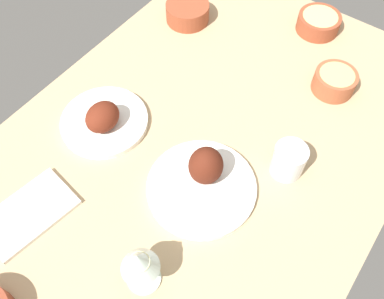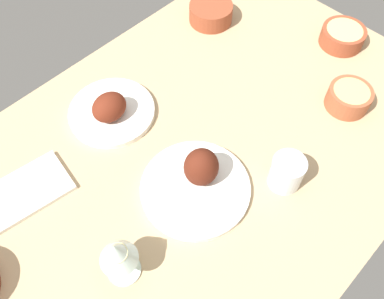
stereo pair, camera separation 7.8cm
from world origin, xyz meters
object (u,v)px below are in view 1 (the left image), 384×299
at_px(bowl_potatoes, 319,22).
at_px(bowl_sauce, 188,11).
at_px(plate_far_side, 203,180).
at_px(wine_glass, 139,263).
at_px(water_tumbler, 289,160).
at_px(plate_near_viewer, 104,120).
at_px(bowl_pasta, 335,81).
at_px(folded_napkin, 29,213).

distance_m(bowl_potatoes, bowl_sauce, 0.39).
relative_size(plate_far_side, bowl_potatoes, 2.02).
height_order(wine_glass, water_tumbler, wine_glass).
relative_size(plate_far_side, bowl_sauce, 1.93).
bearing_deg(plate_near_viewer, wine_glass, -126.14).
xyz_separation_m(plate_far_side, wine_glass, (-0.25, -0.03, 0.07)).
bearing_deg(bowl_pasta, wine_glass, 173.15).
distance_m(plate_near_viewer, bowl_potatoes, 0.70).
bearing_deg(wine_glass, plate_near_viewer, 53.86).
relative_size(wine_glass, water_tumbler, 1.69).
bearing_deg(plate_near_viewer, bowl_potatoes, -22.88).
distance_m(plate_far_side, folded_napkin, 0.40).
distance_m(plate_far_side, bowl_potatoes, 0.64).
bearing_deg(water_tumbler, plate_near_viewer, 109.74).
distance_m(bowl_pasta, bowl_sauce, 0.48).
xyz_separation_m(bowl_potatoes, folded_napkin, (-0.93, 0.24, -0.02)).
bearing_deg(water_tumbler, wine_glass, 164.96).
distance_m(bowl_sauce, wine_glass, 0.80).
relative_size(plate_near_viewer, bowl_sauce, 1.69).
bearing_deg(bowl_sauce, water_tumbler, -120.12).
height_order(bowl_sauce, folded_napkin, bowl_sauce).
bearing_deg(water_tumbler, folded_napkin, 137.31).
height_order(plate_near_viewer, bowl_potatoes, plate_near_viewer).
xyz_separation_m(plate_far_side, bowl_pasta, (0.45, -0.11, 0.00)).
xyz_separation_m(bowl_pasta, wine_glass, (-0.70, 0.08, 0.07)).
relative_size(bowl_pasta, wine_glass, 0.80).
xyz_separation_m(wine_glass, water_tumbler, (0.40, -0.11, -0.06)).
bearing_deg(bowl_pasta, water_tumbler, -175.54).
bearing_deg(plate_near_viewer, folded_napkin, -173.65).
xyz_separation_m(bowl_sauce, wine_glass, (-0.69, -0.40, 0.07)).
relative_size(bowl_potatoes, folded_napkin, 0.63).
bearing_deg(water_tumbler, plate_far_side, 138.36).
height_order(bowl_potatoes, bowl_sauce, bowl_sauce).
xyz_separation_m(plate_near_viewer, bowl_pasta, (0.46, -0.41, 0.01)).
xyz_separation_m(wine_glass, folded_napkin, (-0.04, 0.30, -0.09)).
distance_m(plate_near_viewer, water_tumbler, 0.46).
xyz_separation_m(plate_near_viewer, wine_glass, (-0.24, -0.33, 0.08)).
xyz_separation_m(plate_near_viewer, bowl_sauce, (0.45, 0.07, 0.01)).
distance_m(plate_near_viewer, wine_glass, 0.42).
distance_m(bowl_pasta, wine_glass, 0.70).
distance_m(bowl_potatoes, wine_glass, 0.89).
height_order(wine_glass, folded_napkin, wine_glass).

